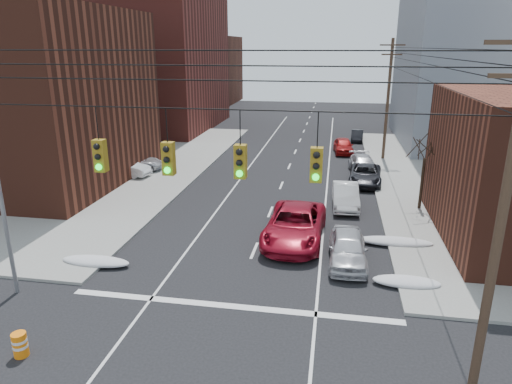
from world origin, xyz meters
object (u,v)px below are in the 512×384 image
at_px(parked_car_a, 348,248).
at_px(lot_car_c, 50,182).
at_px(red_pickup, 295,225).
at_px(construction_barrel, 20,344).
at_px(parked_car_e, 343,146).
at_px(parked_car_c, 365,175).
at_px(parked_car_b, 345,196).
at_px(lot_car_b, 135,163).
at_px(lot_car_a, 125,168).
at_px(parked_car_f, 357,136).
at_px(lot_car_d, 85,153).
at_px(parked_car_d, 363,165).

xyz_separation_m(parked_car_a, lot_car_c, (-21.31, 7.92, 0.01)).
distance_m(red_pickup, construction_barrel, 14.33).
bearing_deg(parked_car_e, parked_car_c, -86.35).
distance_m(parked_car_b, lot_car_b, 18.66).
bearing_deg(construction_barrel, parked_car_a, 39.34).
relative_size(lot_car_a, construction_barrel, 4.66).
distance_m(parked_car_e, lot_car_b, 20.49).
bearing_deg(lot_car_b, lot_car_c, 137.71).
height_order(parked_car_f, lot_car_d, lot_car_d).
distance_m(red_pickup, lot_car_d, 25.64).
height_order(parked_car_a, parked_car_e, parked_car_a).
bearing_deg(parked_car_e, red_pickup, -102.09).
bearing_deg(parked_car_c, parked_car_a, -92.55).
bearing_deg(lot_car_d, parked_car_f, -77.44).
bearing_deg(parked_car_a, parked_car_d, 83.95).
distance_m(lot_car_a, construction_barrel, 22.83).
distance_m(parked_car_b, lot_car_d, 25.28).
height_order(lot_car_b, lot_car_d, lot_car_b).
xyz_separation_m(parked_car_e, lot_car_b, (-17.67, -10.37, 0.06)).
height_order(parked_car_e, construction_barrel, parked_car_e).
relative_size(parked_car_b, lot_car_c, 1.05).
bearing_deg(parked_car_f, parked_car_b, -91.32).
xyz_separation_m(parked_car_d, parked_car_f, (0.01, 14.07, -0.12)).
bearing_deg(parked_car_b, lot_car_c, 179.12).
relative_size(parked_car_d, lot_car_a, 1.21).
xyz_separation_m(parked_car_b, parked_car_e, (0.00, 16.39, -0.02)).
bearing_deg(parked_car_f, red_pickup, -95.99).
bearing_deg(parked_car_f, parked_car_a, -90.26).
relative_size(parked_car_d, lot_car_b, 1.06).
relative_size(parked_car_f, lot_car_d, 1.03).
distance_m(parked_car_f, lot_car_a, 26.89).
height_order(parked_car_b, lot_car_c, parked_car_b).
distance_m(parked_car_e, lot_car_c, 27.20).
relative_size(parked_car_d, construction_barrel, 5.62).
relative_size(lot_car_b, lot_car_d, 1.31).
bearing_deg(parked_car_c, construction_barrel, -114.92).
bearing_deg(parked_car_d, parked_car_a, -101.97).
relative_size(parked_car_f, lot_car_a, 0.89).
bearing_deg(parked_car_d, parked_car_c, -96.53).
height_order(parked_car_a, lot_car_a, parked_car_a).
bearing_deg(parked_car_d, red_pickup, -113.09).
xyz_separation_m(parked_car_b, parked_car_c, (1.60, 5.78, -0.05)).
distance_m(parked_car_c, construction_barrel, 26.79).
bearing_deg(parked_car_b, red_pickup, -116.97).
bearing_deg(lot_car_c, parked_car_a, -89.08).
bearing_deg(parked_car_a, red_pickup, 140.26).
relative_size(parked_car_d, parked_car_e, 1.14).
xyz_separation_m(parked_car_d, construction_barrel, (-12.89, -26.60, -0.27)).
distance_m(parked_car_b, construction_barrel, 21.00).
relative_size(lot_car_a, lot_car_c, 0.93).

